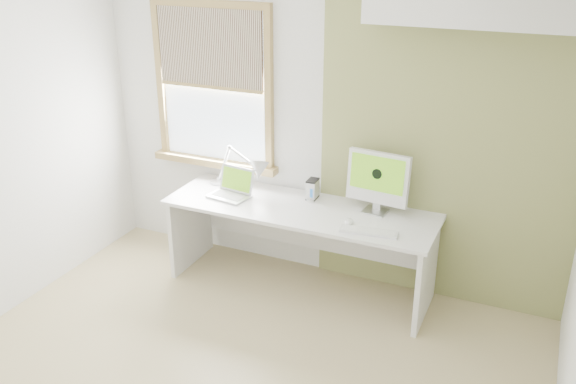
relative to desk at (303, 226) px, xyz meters
The scene contains 11 objects.
room 1.63m from the desk, 88.31° to the right, with size 4.04×3.54×2.64m.
accent_wall 1.33m from the desk, 15.92° to the left, with size 2.00×0.02×2.60m, color #929053.
window 1.42m from the desk, 164.18° to the left, with size 1.20×0.14×1.42m.
desk is the anchor object (origin of this frame).
desk_lamp 0.64m from the desk, behind, with size 0.64×0.31×0.37m.
laptop 0.67m from the desk, behind, with size 0.36×0.31×0.23m.
phone_dock 0.25m from the desk, 74.40° to the left, with size 0.07×0.07×0.12m.
external_drive 0.32m from the desk, 82.26° to the left, with size 0.08×0.13×0.17m.
imac 0.75m from the desk, 11.83° to the left, with size 0.50×0.18×0.49m.
keyboard 0.72m from the desk, 22.94° to the right, with size 0.44×0.17×0.02m.
mouse 0.53m from the desk, 21.61° to the right, with size 0.06×0.11×0.03m, color white.
Camera 1 is at (1.70, -2.78, 2.77)m, focal length 38.57 mm.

